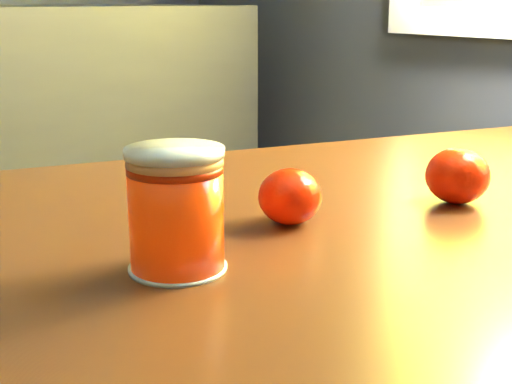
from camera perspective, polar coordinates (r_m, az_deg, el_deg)
table at (r=0.72m, az=8.97°, el=-8.92°), size 1.08×0.85×0.72m
juice_glass at (r=0.54m, az=-6.40°, el=-1.49°), size 0.07×0.07×0.09m
orange_front at (r=0.65m, az=2.73°, el=-0.37°), size 0.07×0.07×0.05m
orange_back at (r=0.74m, az=15.83°, el=1.26°), size 0.07×0.07×0.06m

